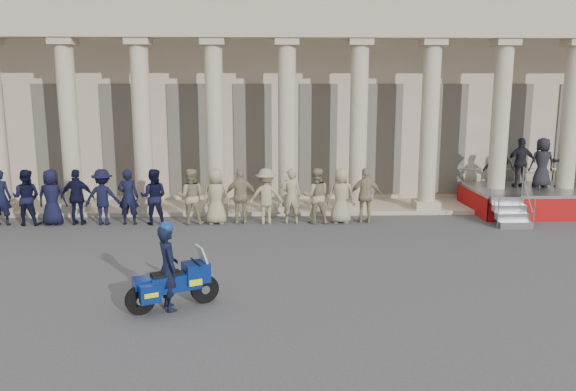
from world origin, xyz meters
The scene contains 6 objects.
ground centered at (0.00, 0.00, 0.00)m, with size 90.00×90.00×0.00m, color #3F3F41.
building centered at (0.00, 14.74, 4.52)m, with size 40.00×12.50×9.00m.
officer_rank centered at (-4.93, 6.38, 0.95)m, with size 18.61×0.72×1.90m.
reviewing_stand centered at (10.32, 7.94, 1.50)m, with size 4.52×4.27×2.77m.
motorcycle centered at (-1.31, -1.19, 0.55)m, with size 1.84×1.23×1.27m.
rider centered at (-1.41, -1.24, 0.93)m, with size 0.67×0.78×1.89m.
Camera 1 is at (0.74, -12.39, 4.49)m, focal length 35.00 mm.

